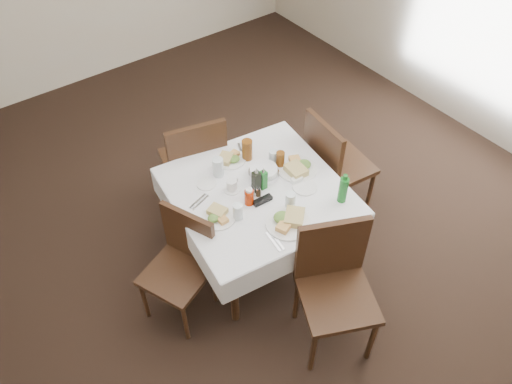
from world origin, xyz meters
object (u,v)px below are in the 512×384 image
Objects in this scene: bread_basket at (264,172)px; chair_west at (183,259)px; dining_table at (258,198)px; ketchup_bottle at (249,197)px; coffee_mug at (232,186)px; green_bottle at (343,189)px; water_s at (290,201)px; oil_cruet_green at (263,179)px; oil_cruet_dark at (256,181)px; water_e at (273,157)px; chair_south at (334,279)px; water_n at (218,167)px; water_w at (238,212)px; chair_east at (332,161)px; chair_north at (195,160)px.

chair_west is at bearing -171.61° from bread_basket.
ketchup_bottle is at bearing -151.32° from dining_table.
coffee_mug is 0.78m from green_bottle.
oil_cruet_green is (-0.03, 0.26, 0.02)m from water_s.
oil_cruet_dark reaches higher than dining_table.
oil_cruet_green is (-0.22, -0.16, 0.02)m from water_e.
dining_table is at bearing -149.19° from water_e.
chair_south is (0.02, -0.81, -0.10)m from dining_table.
water_n is at bearing 126.75° from green_bottle.
chair_west is at bearing 165.16° from water_w.
chair_south is 5.13× the size of oil_cruet_green.
green_bottle is (0.68, -0.30, 0.04)m from water_w.
oil_cruet_dark is 0.18m from coffee_mug.
oil_cruet_dark is at bearing -38.26° from coffee_mug.
chair_east is 4.10× the size of green_bottle.
dining_table is 6.15× the size of oil_cruet_dark.
green_bottle reaches higher than oil_cruet_green.
chair_north is at bearing 85.39° from coffee_mug.
water_n is 0.37m from ketchup_bottle.
water_w is at bearing -150.01° from bread_basket.
water_w is (-0.17, -0.86, 0.25)m from chair_north.
water_w is at bearing -101.28° from chair_north.
water_w is 0.34m from oil_cruet_green.
chair_south is 6.73× the size of water_n.
chair_south reaches higher than dining_table.
chair_west is 0.79m from oil_cruet_green.
dining_table is at bearing 133.44° from green_bottle.
oil_cruet_dark is at bearing -66.55° from water_n.
coffee_mug reaches higher than dining_table.
chair_east reaches higher than coffee_mug.
water_e is at bearing 76.00° from chair_south.
bread_basket is at bearing -4.60° from coffee_mug.
dining_table is 0.32m from water_s.
oil_cruet_green is (-0.76, -0.06, 0.28)m from chair_east.
chair_south is at bearing -87.89° from oil_cruet_dark.
water_s is at bearing -113.32° from water_e.
chair_north reaches higher than coffee_mug.
water_e is at bearing 169.20° from chair_east.
water_n is at bearing 165.26° from chair_east.
ketchup_bottle reaches higher than water_w.
ketchup_bottle is (-0.17, -0.06, -0.02)m from oil_cruet_green.
green_bottle is (0.42, -0.44, 0.01)m from oil_cruet_dark.
ketchup_bottle is (0.01, -0.37, -0.01)m from water_n.
coffee_mug is (-0.02, 0.18, -0.03)m from ketchup_bottle.
coffee_mug is at bearing 95.86° from ketchup_bottle.
chair_south is at bearing -78.70° from ketchup_bottle.
oil_cruet_green reaches higher than chair_west.
chair_south and green_bottle have the same top height.
ketchup_bottle is (-0.15, 0.74, 0.26)m from chair_south.
oil_cruet_green is (0.14, -0.73, 0.27)m from chair_north.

